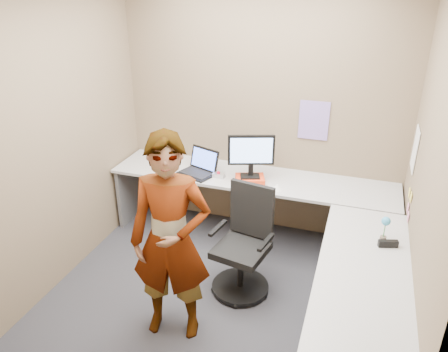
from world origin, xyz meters
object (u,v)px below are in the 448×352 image
(desk, at_px, (281,223))
(office_chair, at_px, (244,250))
(person, at_px, (171,240))
(monitor, at_px, (251,152))

(desk, height_order, office_chair, office_chair)
(desk, height_order, person, person)
(desk, distance_m, monitor, 0.78)
(office_chair, bearing_deg, desk, 53.62)
(desk, relative_size, person, 1.76)
(person, bearing_deg, monitor, 69.22)
(person, bearing_deg, desk, 43.35)
(monitor, height_order, office_chair, monitor)
(monitor, relative_size, office_chair, 0.45)
(person, bearing_deg, office_chair, 48.88)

